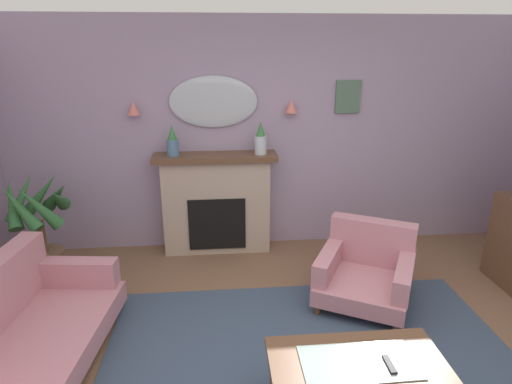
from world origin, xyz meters
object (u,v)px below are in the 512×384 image
(framed_picture, at_px, (348,97))
(armchair_in_corner, at_px, (366,269))
(wall_sconce_left, at_px, (134,108))
(coffee_table, at_px, (358,370))
(mantel_vase_centre, at_px, (173,142))
(tv_remote, at_px, (389,365))
(potted_plant_corner_palm, at_px, (41,227))
(fireplace, at_px, (217,204))
(wall_mirror, at_px, (213,102))
(wall_sconce_right, at_px, (291,106))
(floral_couch, at_px, (14,337))
(mantel_vase_left, at_px, (261,140))

(framed_picture, height_order, armchair_in_corner, framed_picture)
(wall_sconce_left, xyz_separation_m, coffee_table, (1.71, -2.61, -1.28))
(mantel_vase_centre, distance_m, wall_sconce_left, 0.55)
(mantel_vase_centre, relative_size, tv_remote, 2.11)
(wall_sconce_left, xyz_separation_m, potted_plant_corner_palm, (-0.89, -0.62, -1.07))
(fireplace, relative_size, wall_mirror, 1.42)
(wall_sconce_left, relative_size, coffee_table, 0.13)
(armchair_in_corner, bearing_deg, framed_picture, 85.20)
(framed_picture, distance_m, potted_plant_corner_palm, 3.51)
(fireplace, relative_size, wall_sconce_left, 9.71)
(mantel_vase_centre, relative_size, wall_mirror, 0.35)
(wall_sconce_left, bearing_deg, wall_sconce_right, 0.00)
(framed_picture, relative_size, armchair_in_corner, 0.33)
(coffee_table, bearing_deg, wall_mirror, 108.02)
(armchair_in_corner, height_order, potted_plant_corner_palm, potted_plant_corner_palm)
(wall_sconce_right, height_order, coffee_table, wall_sconce_right)
(wall_sconce_left, bearing_deg, mantel_vase_centre, -16.70)
(framed_picture, distance_m, floral_couch, 3.87)
(wall_sconce_left, relative_size, tv_remote, 0.88)
(fireplace, height_order, framed_picture, framed_picture)
(mantel_vase_centre, distance_m, framed_picture, 2.01)
(coffee_table, bearing_deg, floral_couch, 165.27)
(mantel_vase_left, bearing_deg, floral_couch, -136.12)
(wall_mirror, bearing_deg, mantel_vase_left, -18.78)
(fireplace, xyz_separation_m, wall_sconce_left, (-0.85, 0.09, 1.09))
(mantel_vase_centre, bearing_deg, fireplace, 3.60)
(mantel_vase_left, relative_size, tv_remote, 2.26)
(wall_sconce_right, bearing_deg, mantel_vase_centre, -174.73)
(wall_sconce_right, distance_m, coffee_table, 2.90)
(tv_remote, bearing_deg, mantel_vase_left, 102.09)
(mantel_vase_centre, bearing_deg, armchair_in_corner, -31.42)
(coffee_table, relative_size, floral_couch, 0.61)
(wall_sconce_right, distance_m, potted_plant_corner_palm, 2.87)
(mantel_vase_centre, bearing_deg, potted_plant_corner_palm, -158.97)
(armchair_in_corner, bearing_deg, mantel_vase_left, 128.37)
(fireplace, relative_size, mantel_vase_centre, 4.03)
(framed_picture, bearing_deg, mantel_vase_centre, -174.73)
(fireplace, bearing_deg, mantel_vase_centre, -176.40)
(potted_plant_corner_palm, bearing_deg, mantel_vase_centre, 21.03)
(wall_sconce_right, height_order, floral_couch, wall_sconce_right)
(mantel_vase_centre, height_order, wall_sconce_left, wall_sconce_left)
(mantel_vase_left, height_order, armchair_in_corner, mantel_vase_left)
(framed_picture, distance_m, coffee_table, 3.06)
(wall_sconce_right, xyz_separation_m, armchair_in_corner, (0.54, -1.24, -1.35))
(fireplace, relative_size, framed_picture, 3.78)
(wall_mirror, xyz_separation_m, framed_picture, (1.50, 0.01, 0.04))
(wall_sconce_right, relative_size, tv_remote, 0.88)
(fireplace, distance_m, mantel_vase_left, 0.90)
(tv_remote, bearing_deg, coffee_table, 166.17)
(fireplace, height_order, armchair_in_corner, fireplace)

